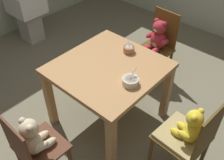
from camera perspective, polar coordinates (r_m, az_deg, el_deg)
name	(u,v)px	position (r m, az deg, el deg)	size (l,w,h in m)	color
ground_plane	(109,119)	(3.02, -0.64, -8.43)	(5.20, 5.20, 0.04)	#78735A
dining_table	(109,76)	(2.57, -0.74, 0.92)	(0.96, 0.99, 0.74)	#B2804D
teddy_chair_far_center	(157,40)	(3.25, 9.91, 8.52)	(0.41, 0.42, 0.90)	brown
teddy_chair_near_front	(34,143)	(2.21, -16.74, -12.97)	(0.39, 0.37, 0.85)	brown
teddy_chair_near_right	(189,134)	(2.27, 16.40, -11.20)	(0.43, 0.43, 0.92)	brown
porridge_bowl_terracotta_far_center	(129,49)	(2.67, 3.69, 6.78)	(0.12, 0.12, 0.12)	#B66A4B
porridge_bowl_cream_near_right	(130,81)	(2.28, 4.04, -0.22)	(0.15, 0.16, 0.14)	beige
sink_basin	(27,9)	(4.25, -18.10, 14.47)	(0.49, 0.44, 0.78)	#B7B2A8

